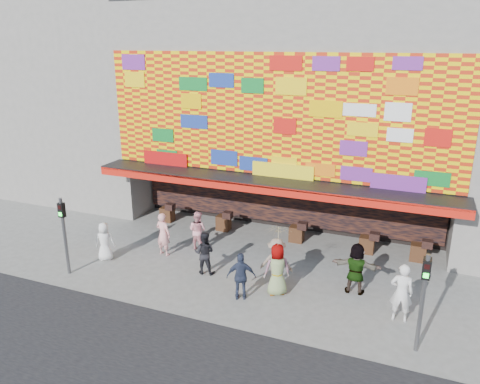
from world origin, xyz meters
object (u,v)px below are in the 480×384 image
(ped_a, at_px, (105,241))
(ped_b, at_px, (163,234))
(ped_f, at_px, (356,268))
(ped_h, at_px, (401,293))
(parasol, at_px, (278,238))
(ped_d, at_px, (276,263))
(ped_c, at_px, (204,253))
(ped_i, at_px, (198,230))
(signal_left, at_px, (64,228))
(signal_right, at_px, (423,292))
(ped_g, at_px, (277,270))
(ped_e, at_px, (241,276))

(ped_a, bearing_deg, ped_b, -171.57)
(ped_b, distance_m, ped_f, 7.76)
(ped_a, height_order, ped_h, ped_h)
(parasol, bearing_deg, ped_d, 110.51)
(ped_c, xyz_separation_m, ped_i, (-1.23, 1.86, 0.01))
(signal_left, distance_m, signal_right, 12.40)
(parasol, bearing_deg, signal_right, -17.93)
(ped_g, relative_size, ped_h, 0.96)
(ped_e, xyz_separation_m, parasol, (1.03, 0.75, 1.27))
(ped_g, xyz_separation_m, ped_h, (4.06, -0.08, 0.04))
(ped_c, distance_m, parasol, 3.30)
(ped_b, xyz_separation_m, ped_c, (2.26, -0.82, -0.08))
(signal_right, xyz_separation_m, ped_a, (-11.83, 1.49, -1.07))
(signal_left, xyz_separation_m, ped_e, (6.73, 0.75, -1.02))
(ped_f, height_order, ped_i, ped_f)
(ped_c, distance_m, ped_h, 7.09)
(signal_left, distance_m, ped_f, 10.62)
(ped_f, relative_size, ped_i, 1.11)
(ped_f, bearing_deg, signal_right, 127.60)
(ped_d, bearing_deg, ped_f, -175.69)
(ped_c, xyz_separation_m, ped_d, (2.80, 0.10, 0.08))
(signal_right, bearing_deg, ped_i, 156.73)
(ped_a, distance_m, ped_c, 4.21)
(signal_right, bearing_deg, parasol, 162.07)
(parasol, bearing_deg, ped_c, 171.44)
(ped_a, height_order, parasol, parasol)
(ped_a, bearing_deg, signal_right, 147.56)
(signal_right, bearing_deg, ped_e, 172.50)
(ped_e, distance_m, ped_f, 3.99)
(ped_c, relative_size, ped_i, 0.99)
(signal_left, relative_size, ped_c, 1.82)
(signal_left, xyz_separation_m, ped_g, (7.76, 1.50, -0.93))
(signal_right, distance_m, ped_a, 11.97)
(ped_g, xyz_separation_m, ped_i, (-4.23, 2.31, -0.10))
(ped_d, bearing_deg, signal_left, 7.65)
(signal_left, height_order, ped_f, signal_left)
(signal_right, xyz_separation_m, ped_b, (-9.90, 2.77, -0.95))
(ped_d, height_order, ped_f, ped_f)
(signal_left, bearing_deg, ped_b, 48.00)
(ped_a, xyz_separation_m, ped_c, (4.19, 0.46, 0.03))
(signal_right, height_order, ped_f, signal_right)
(signal_left, distance_m, ped_b, 3.85)
(ped_d, bearing_deg, ped_b, -15.63)
(ped_i, height_order, parasol, parasol)
(ped_e, relative_size, ped_g, 0.90)
(ped_h, bearing_deg, ped_f, -41.93)
(ped_g, bearing_deg, ped_d, -100.04)
(ped_i, bearing_deg, signal_left, 54.23)
(signal_right, height_order, parasol, signal_right)
(ped_g, bearing_deg, ped_h, 148.33)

